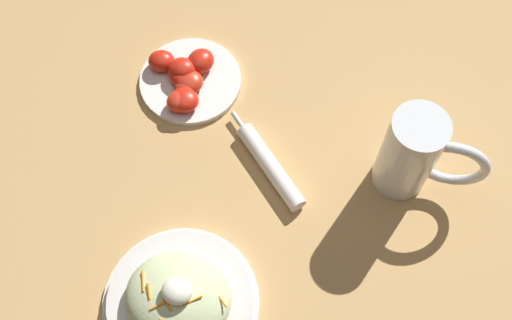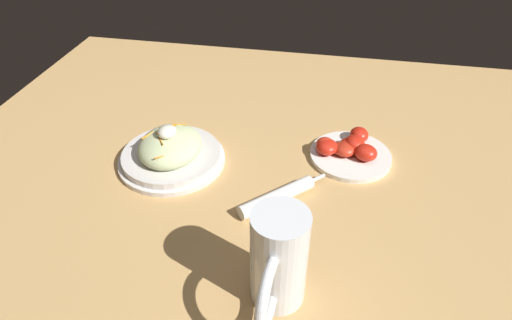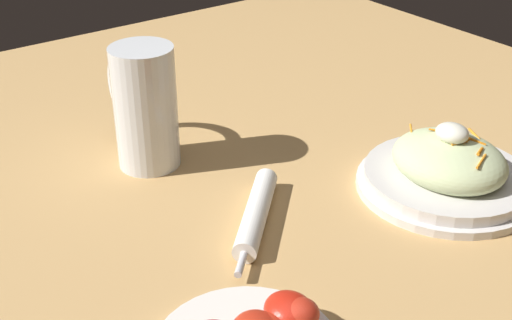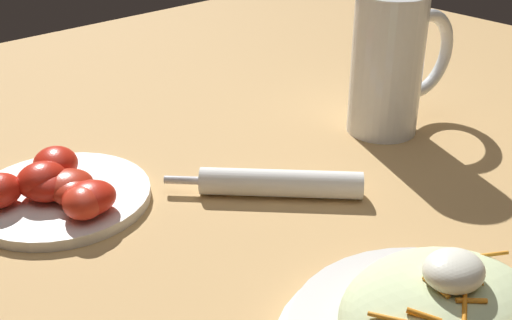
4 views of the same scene
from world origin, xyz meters
name	(u,v)px [view 1 (image 1 of 4)]	position (x,y,z in m)	size (l,w,h in m)	color
ground_plane	(284,192)	(0.00, 0.00, 0.00)	(1.43, 1.43, 0.00)	tan
salad_plate	(180,300)	(-0.11, -0.20, 0.03)	(0.22, 0.22, 0.09)	silver
beer_mug	(411,157)	(0.18, 0.06, 0.07)	(0.16, 0.08, 0.16)	white
napkin_roll	(270,166)	(-0.03, 0.03, 0.01)	(0.15, 0.15, 0.03)	white
tomato_plate	(186,79)	(-0.20, 0.16, 0.02)	(0.17, 0.17, 0.04)	white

